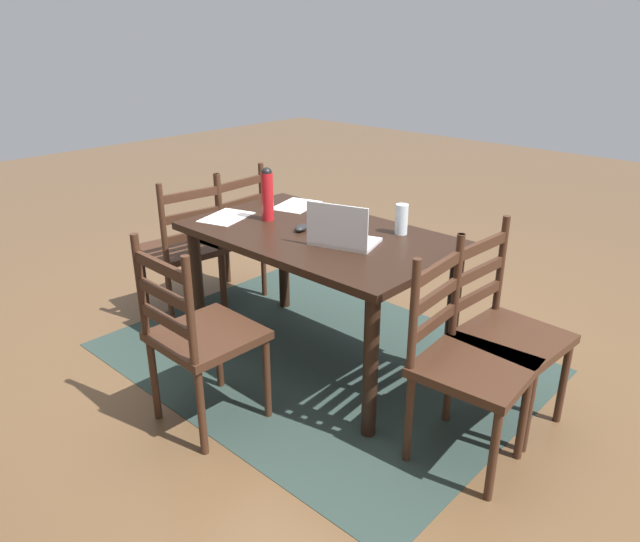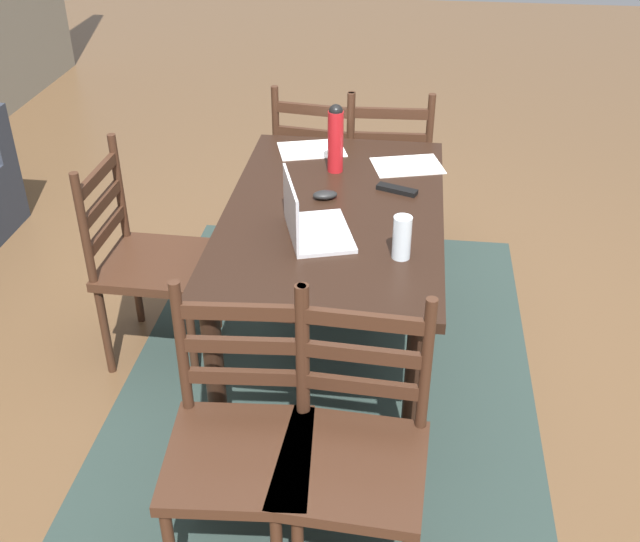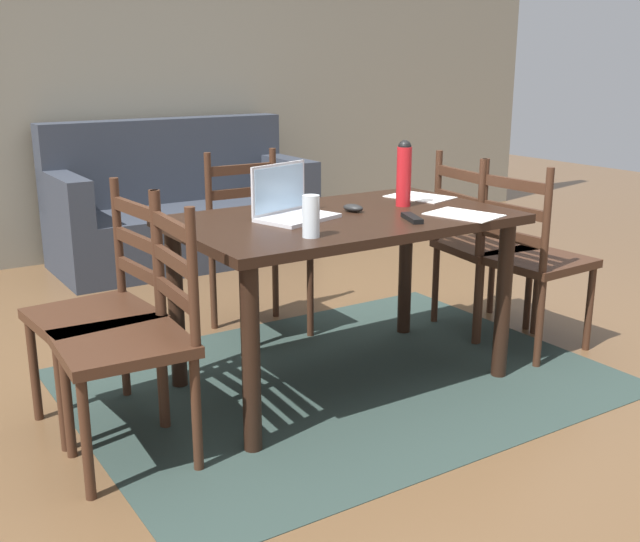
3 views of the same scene
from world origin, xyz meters
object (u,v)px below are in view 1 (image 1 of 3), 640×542
chair_left_near (504,333)px  chair_far_head (200,336)px  chair_right_near (227,236)px  chair_right_far (183,249)px  water_bottle (267,193)px  tv_remote (324,214)px  chair_left_far (466,362)px  computer_mouse (301,228)px  dining_table (319,251)px  drinking_glass (402,219)px  laptop (342,235)px

chair_left_near → chair_far_head: bearing=43.9°
chair_right_near → chair_right_far: size_ratio=1.00×
water_bottle → tv_remote: bearing=-122.2°
chair_right_near → chair_left_far: bearing=170.2°
chair_far_head → chair_right_near: 1.40m
chair_right_near → chair_left_far: same height
chair_left_far → chair_right_far: (2.02, 0.00, 0.00)m
chair_right_near → water_bottle: (-0.65, 0.21, 0.46)m
computer_mouse → tv_remote: size_ratio=0.59×
dining_table → tv_remote: bearing=-52.6°
chair_left_near → drinking_glass: (0.67, -0.10, 0.38)m
chair_left_far → laptop: laptop is taller
drinking_glass → chair_right_near: bearing=4.3°
chair_right_far → chair_left_near: bearing=-170.1°
laptop → drinking_glass: laptop is taller
laptop → chair_left_near: bearing=-162.5°
laptop → drinking_glass: size_ratio=2.32×
chair_far_head → chair_left_near: bearing=-136.1°
chair_far_head → chair_right_far: size_ratio=1.00×
dining_table → chair_far_head: bearing=89.9°
laptop → drinking_glass: (-0.11, -0.35, 0.02)m
laptop → tv_remote: size_ratio=2.18×
chair_far_head → drinking_glass: (-0.34, -1.07, 0.38)m
chair_left_near → tv_remote: size_ratio=5.59×
drinking_glass → dining_table: bearing=39.4°
chair_right_far → tv_remote: (-0.83, -0.42, 0.31)m
drinking_glass → chair_left_far: bearing=146.4°
drinking_glass → tv_remote: 0.52m
chair_left_near → chair_right_near: bearing=0.0°
chair_right_far → laptop: laptop is taller
chair_right_near → dining_table: bearing=170.2°
chair_right_near → tv_remote: chair_right_near is taller
computer_mouse → chair_right_near: bearing=-30.2°
chair_left_far → drinking_glass: chair_left_far is taller
drinking_glass → tv_remote: size_ratio=0.94×
chair_left_near → chair_right_far: same height
tv_remote → chair_right_far: bearing=-132.4°
dining_table → chair_far_head: size_ratio=1.52×
water_bottle → chair_left_far: bearing=174.1°
chair_right_near → chair_right_far: (0.00, 0.35, 0.00)m
chair_right_near → tv_remote: (-0.83, -0.07, 0.31)m
dining_table → chair_left_far: (-1.01, 0.17, -0.20)m
chair_right_near → tv_remote: bearing=-175.4°
chair_left_far → drinking_glass: (0.67, -0.45, 0.38)m
chair_left_far → water_bottle: water_bottle is taller
dining_table → water_bottle: (0.36, 0.03, 0.26)m
dining_table → chair_left_near: 1.04m
chair_left_near → chair_far_head: same height
chair_far_head → chair_right_near: (1.01, -0.97, 0.00)m
laptop → tv_remote: 0.52m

